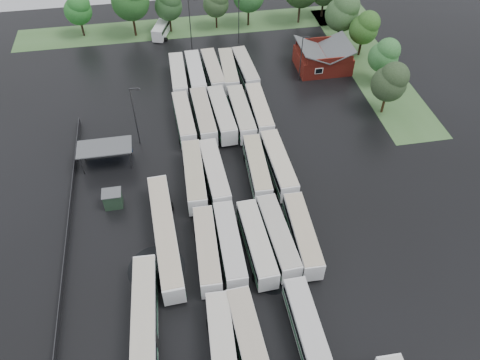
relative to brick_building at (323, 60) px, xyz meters
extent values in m
plane|color=black|center=(-24.00, -42.77, -1.87)|extent=(160.00, 160.00, 0.00)
cube|color=maroon|center=(0.00, 0.03, -0.17)|extent=(10.00, 8.00, 3.40)
cube|color=#4C4F51|center=(-2.50, 0.03, 2.43)|extent=(5.07, 8.60, 2.19)
cube|color=#4C4F51|center=(2.50, 0.03, 2.43)|extent=(5.07, 8.60, 2.19)
cube|color=maroon|center=(0.00, -3.97, 2.03)|extent=(9.00, 0.20, 1.20)
cube|color=silver|center=(-2.00, -4.02, 0.13)|extent=(1.60, 0.12, 1.20)
cylinder|color=#2D2D30|center=(-44.80, -22.77, -0.17)|extent=(0.16, 0.16, 3.40)
cylinder|color=#2D2D30|center=(-37.60, -22.77, -0.17)|extent=(0.16, 0.16, 3.40)
cylinder|color=#2D2D30|center=(-44.80, -19.57, -0.17)|extent=(0.16, 0.16, 3.40)
cylinder|color=#2D2D30|center=(-37.60, -19.57, -0.17)|extent=(0.16, 0.16, 3.40)
cube|color=#4C4F51|center=(-41.20, -21.17, 1.63)|extent=(8.20, 4.20, 0.15)
cube|color=navy|center=(-41.20, -19.27, -0.27)|extent=(7.60, 0.08, 2.60)
cube|color=#1D3522|center=(-40.20, -30.17, -0.62)|extent=(2.50, 2.00, 2.50)
cube|color=#4C4F51|center=(-40.20, -30.17, 0.69)|extent=(2.70, 2.20, 0.12)
cube|color=#406933|center=(-22.00, 22.03, -1.86)|extent=(80.00, 10.00, 0.01)
cube|color=#406933|center=(10.00, 0.03, -1.86)|extent=(10.00, 50.00, 0.01)
cube|color=#2D2D30|center=(-46.20, -34.77, -1.27)|extent=(0.10, 50.00, 1.20)
cube|color=white|center=(-28.22, -55.07, 0.03)|extent=(3.13, 12.55, 2.85)
cube|color=black|center=(-28.22, -55.07, 0.60)|extent=(3.17, 12.06, 0.91)
cube|color=#215137|center=(-28.22, -55.07, -0.60)|extent=(3.17, 12.31, 0.63)
cube|color=beige|center=(-28.22, -55.07, 1.51)|extent=(3.01, 12.18, 0.12)
cylinder|color=black|center=(-28.22, -51.09, -1.40)|extent=(2.65, 1.00, 1.00)
cube|color=white|center=(-25.25, -55.22, 0.09)|extent=(3.31, 12.97, 2.95)
cube|color=black|center=(-25.25, -55.22, 0.68)|extent=(3.35, 12.46, 0.94)
cube|color=#195731|center=(-25.25, -55.22, -0.56)|extent=(3.35, 12.72, 0.65)
cube|color=#AFA28C|center=(-25.25, -55.22, 1.62)|extent=(3.18, 12.58, 0.13)
cylinder|color=black|center=(-25.25, -51.11, -1.38)|extent=(2.73, 1.03, 1.03)
cube|color=white|center=(-18.70, -54.86, 0.03)|extent=(2.69, 12.51, 2.86)
cube|color=black|center=(-18.70, -54.86, 0.61)|extent=(2.75, 12.01, 0.92)
cube|color=#1C482C|center=(-18.70, -54.86, -0.60)|extent=(2.74, 12.26, 0.63)
cube|color=#BCBAB6|center=(-18.70, -54.86, 1.52)|extent=(2.59, 12.13, 0.12)
cylinder|color=black|center=(-18.70, -50.86, -1.40)|extent=(2.65, 1.00, 1.00)
cube|color=white|center=(-28.21, -41.74, 0.02)|extent=(2.97, 12.44, 2.83)
cube|color=black|center=(-28.21, -41.74, 0.58)|extent=(3.01, 11.95, 0.91)
cube|color=#174829|center=(-28.21, -41.74, -0.61)|extent=(3.01, 12.20, 0.62)
cube|color=#B5A78E|center=(-28.21, -41.74, 1.48)|extent=(2.85, 12.07, 0.12)
cylinder|color=black|center=(-28.21, -45.70, -1.40)|extent=(2.63, 0.99, 0.99)
cylinder|color=black|center=(-28.21, -37.78, -1.40)|extent=(2.63, 0.99, 0.99)
cube|color=white|center=(-25.25, -41.47, 0.03)|extent=(2.67, 12.48, 2.86)
cube|color=black|center=(-25.25, -41.47, 0.60)|extent=(2.73, 11.98, 0.91)
cube|color=#154E2C|center=(-25.25, -41.47, -0.60)|extent=(2.72, 12.23, 0.63)
cube|color=#B9B6B1|center=(-25.25, -41.47, 1.51)|extent=(2.57, 12.11, 0.12)
cylinder|color=black|center=(-25.25, -45.46, -1.40)|extent=(2.65, 1.00, 1.00)
cylinder|color=black|center=(-25.25, -37.48, -1.40)|extent=(2.65, 1.00, 1.00)
cube|color=white|center=(-21.80, -41.83, 0.04)|extent=(3.10, 12.62, 2.87)
cube|color=black|center=(-21.80, -41.83, 0.61)|extent=(3.14, 12.13, 0.92)
cube|color=#195A33|center=(-21.80, -41.83, -0.59)|extent=(3.14, 12.38, 0.63)
cube|color=beige|center=(-21.80, -41.83, 1.53)|extent=(2.98, 12.24, 0.13)
cylinder|color=black|center=(-21.80, -45.84, -1.40)|extent=(2.66, 1.00, 1.00)
cylinder|color=black|center=(-21.80, -37.82, -1.40)|extent=(2.66, 1.00, 1.00)
cube|color=white|center=(-18.88, -41.25, 0.03)|extent=(3.23, 12.58, 2.86)
cube|color=black|center=(-18.88, -41.25, 0.60)|extent=(3.27, 12.08, 0.91)
cube|color=#13482C|center=(-18.88, -41.25, -0.60)|extent=(3.27, 12.33, 0.63)
cube|color=#AEA99C|center=(-18.88, -41.25, 1.51)|extent=(3.11, 12.20, 0.12)
cylinder|color=black|center=(-18.88, -45.24, -1.40)|extent=(2.65, 1.00, 1.00)
cylinder|color=black|center=(-18.88, -37.26, -1.40)|extent=(2.65, 1.00, 1.00)
cube|color=white|center=(-15.67, -41.49, 0.02)|extent=(3.00, 12.51, 2.85)
cube|color=black|center=(-15.67, -41.49, 0.59)|extent=(3.05, 12.01, 0.91)
cube|color=#1D4F33|center=(-15.67, -41.49, -0.60)|extent=(3.05, 12.26, 0.63)
cube|color=#B9A98B|center=(-15.67, -41.49, 1.50)|extent=(2.89, 12.13, 0.12)
cylinder|color=black|center=(-15.67, -45.47, -1.40)|extent=(2.64, 0.99, 0.99)
cylinder|color=black|center=(-15.67, -37.51, -1.40)|extent=(2.64, 0.99, 0.99)
cube|color=white|center=(-28.35, -28.22, 0.09)|extent=(2.99, 12.95, 2.95)
cube|color=black|center=(-28.35, -28.22, 0.68)|extent=(3.04, 12.43, 0.95)
cube|color=#194D2E|center=(-28.35, -28.22, -0.56)|extent=(3.04, 12.69, 0.65)
cube|color=tan|center=(-28.35, -28.22, 1.62)|extent=(2.87, 12.56, 0.13)
cylinder|color=black|center=(-28.35, -32.34, -1.38)|extent=(2.74, 1.03, 1.03)
cylinder|color=black|center=(-28.35, -24.09, -1.38)|extent=(2.74, 1.03, 1.03)
cube|color=white|center=(-25.36, -28.22, 0.06)|extent=(3.17, 12.76, 2.90)
cube|color=black|center=(-25.36, -28.22, 0.64)|extent=(3.21, 12.25, 0.93)
cube|color=#205137|center=(-25.36, -28.22, -0.58)|extent=(3.21, 12.51, 0.64)
cube|color=beige|center=(-25.36, -28.22, 1.56)|extent=(3.05, 12.37, 0.13)
cylinder|color=black|center=(-25.36, -32.27, -1.39)|extent=(2.69, 1.01, 1.01)
cylinder|color=black|center=(-25.36, -24.17, -1.39)|extent=(2.69, 1.01, 1.01)
cube|color=white|center=(-18.93, -28.07, 0.01)|extent=(3.08, 12.43, 2.83)
cube|color=black|center=(-18.93, -28.07, 0.58)|extent=(3.12, 11.94, 0.90)
cube|color=#204F32|center=(-18.93, -28.07, -0.61)|extent=(3.12, 12.19, 0.62)
cube|color=#B8AC89|center=(-18.93, -28.07, 1.48)|extent=(2.96, 12.06, 0.12)
cylinder|color=black|center=(-18.93, -32.02, -1.40)|extent=(2.62, 0.99, 0.99)
cylinder|color=black|center=(-18.93, -24.12, -1.40)|extent=(2.62, 0.99, 0.99)
cube|color=white|center=(-15.62, -27.97, 0.11)|extent=(2.98, 13.02, 2.97)
cube|color=black|center=(-15.62, -27.97, 0.70)|extent=(3.04, 12.51, 0.95)
cube|color=#1B4A31|center=(-15.62, -27.97, -0.55)|extent=(3.03, 12.77, 0.65)
cube|color=beige|center=(-15.62, -27.97, 1.65)|extent=(2.87, 12.63, 0.13)
cylinder|color=black|center=(-15.62, -32.12, -1.38)|extent=(2.76, 1.04, 1.04)
cylinder|color=black|center=(-15.62, -23.82, -1.38)|extent=(2.76, 1.04, 1.04)
cube|color=white|center=(-28.56, -14.26, 0.02)|extent=(3.05, 12.46, 2.84)
cube|color=black|center=(-28.56, -14.26, 0.58)|extent=(3.09, 11.97, 0.91)
cube|color=#1E5833|center=(-28.56, -14.26, -0.61)|extent=(3.09, 12.22, 0.62)
cube|color=#C0B3A0|center=(-28.56, -14.26, 1.48)|extent=(2.93, 12.09, 0.12)
cylinder|color=black|center=(-28.56, -18.22, -1.40)|extent=(2.63, 0.99, 0.99)
cylinder|color=black|center=(-28.56, -10.30, -1.40)|extent=(2.63, 0.99, 0.99)
cube|color=white|center=(-25.28, -14.15, 0.11)|extent=(3.11, 13.07, 2.98)
cube|color=black|center=(-25.28, -14.15, 0.70)|extent=(3.16, 12.55, 0.95)
cube|color=#1B5235|center=(-25.28, -14.15, -0.55)|extent=(3.16, 12.81, 0.65)
cube|color=#B0A38D|center=(-25.28, -14.15, 1.65)|extent=(2.99, 12.67, 0.13)
cylinder|color=black|center=(-25.28, -18.31, -1.38)|extent=(2.76, 1.04, 1.04)
cylinder|color=black|center=(-25.28, -10.00, -1.38)|extent=(2.76, 1.04, 1.04)
cube|color=white|center=(-22.16, -14.23, 0.12)|extent=(3.32, 13.17, 2.99)
cube|color=black|center=(-22.16, -14.23, 0.72)|extent=(3.36, 12.66, 0.96)
cube|color=#175C36|center=(-22.16, -14.23, -0.54)|extent=(3.36, 12.92, 0.66)
cube|color=#BDB8AA|center=(-22.16, -14.23, 1.67)|extent=(3.19, 12.78, 0.13)
cylinder|color=black|center=(-22.16, -18.41, -1.38)|extent=(2.78, 1.05, 1.05)
cylinder|color=black|center=(-22.16, -10.05, -1.38)|extent=(2.78, 1.05, 1.05)
cube|color=white|center=(-18.92, -14.58, 0.11)|extent=(2.90, 13.01, 2.97)
cube|color=black|center=(-18.92, -14.58, 0.70)|extent=(2.96, 12.49, 0.95)
cube|color=#115632|center=(-18.92, -14.58, -0.55)|extent=(2.95, 12.75, 0.65)
cube|color=#B7B09C|center=(-18.92, -14.58, 1.65)|extent=(2.79, 12.62, 0.13)
cylinder|color=black|center=(-18.92, -18.73, -1.38)|extent=(2.76, 1.04, 1.04)
cylinder|color=black|center=(-18.92, -10.43, -1.38)|extent=(2.76, 1.04, 1.04)
cube|color=white|center=(-15.70, -14.20, 0.06)|extent=(2.76, 12.68, 2.90)
cube|color=black|center=(-15.70, -14.20, 0.64)|extent=(2.82, 12.17, 0.93)
cube|color=#205A3B|center=(-15.70, -14.20, -0.58)|extent=(2.81, 12.42, 0.64)
cube|color=beige|center=(-15.70, -14.20, 1.56)|extent=(2.65, 12.30, 0.13)
cylinder|color=black|center=(-15.70, -18.25, -1.39)|extent=(2.69, 1.01, 1.01)
cylinder|color=black|center=(-15.70, -10.16, -1.39)|extent=(2.69, 1.01, 1.01)
cube|color=white|center=(-28.43, -1.11, 0.05)|extent=(2.73, 12.64, 2.89)
cube|color=black|center=(-28.43, -1.11, 0.63)|extent=(2.79, 12.14, 0.93)
cube|color=#1C5B39|center=(-28.43, -1.11, -0.58)|extent=(2.78, 12.39, 0.64)
cube|color=beige|center=(-28.43, -1.11, 1.55)|extent=(2.63, 12.26, 0.13)
cylinder|color=black|center=(-28.43, -5.15, -1.39)|extent=(2.68, 1.01, 1.01)
cylinder|color=black|center=(-28.43, 2.93, -1.39)|extent=(2.68, 1.01, 1.01)
cube|color=white|center=(-25.19, -1.11, 0.10)|extent=(2.82, 12.96, 2.97)
cube|color=black|center=(-25.19, -1.11, 0.69)|extent=(2.88, 12.45, 0.95)
cube|color=#155633|center=(-25.19, -1.11, -0.55)|extent=(2.87, 12.71, 0.65)
cube|color=silver|center=(-25.19, -1.11, 1.64)|extent=(2.71, 12.57, 0.13)
cylinder|color=black|center=(-25.19, -5.25, -1.38)|extent=(2.75, 1.04, 1.04)
cylinder|color=black|center=(-25.19, 3.03, -1.38)|extent=(2.75, 1.04, 1.04)
cube|color=white|center=(-21.84, -0.54, 0.04)|extent=(3.13, 12.61, 2.87)
cube|color=black|center=(-21.84, -0.54, 0.61)|extent=(3.17, 12.12, 0.92)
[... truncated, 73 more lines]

